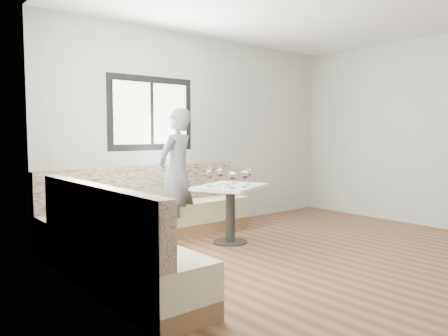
# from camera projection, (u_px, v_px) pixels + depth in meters

# --- Properties ---
(room) EXTENTS (5.01, 5.01, 2.81)m
(room) POSITION_uv_depth(u_px,v_px,m) (337.00, 131.00, 4.60)
(room) COLOR brown
(room) RESTS_ON ground
(banquette) EXTENTS (2.90, 2.80, 0.95)m
(banquette) POSITION_uv_depth(u_px,v_px,m) (139.00, 227.00, 4.91)
(banquette) COLOR brown
(banquette) RESTS_ON ground
(table) EXTENTS (1.09, 0.99, 0.73)m
(table) POSITION_uv_depth(u_px,v_px,m) (230.00, 200.00, 5.49)
(table) COLOR black
(table) RESTS_ON ground
(person) EXTENTS (0.74, 0.62, 1.71)m
(person) POSITION_uv_depth(u_px,v_px,m) (176.00, 174.00, 5.69)
(person) COLOR slate
(person) RESTS_ON ground
(olive_ramekin) EXTENTS (0.10, 0.10, 0.04)m
(olive_ramekin) POSITION_uv_depth(u_px,v_px,m) (225.00, 185.00, 5.33)
(olive_ramekin) COLOR white
(olive_ramekin) RESTS_ON table
(wine_glass_a) EXTENTS (0.10, 0.10, 0.21)m
(wine_glass_a) POSITION_uv_depth(u_px,v_px,m) (232.00, 176.00, 5.16)
(wine_glass_a) COLOR white
(wine_glass_a) RESTS_ON table
(wine_glass_b) EXTENTS (0.10, 0.10, 0.21)m
(wine_glass_b) POSITION_uv_depth(u_px,v_px,m) (245.00, 175.00, 5.30)
(wine_glass_b) COLOR white
(wine_glass_b) RESTS_ON table
(wine_glass_c) EXTENTS (0.10, 0.10, 0.21)m
(wine_glass_c) POSITION_uv_depth(u_px,v_px,m) (248.00, 173.00, 5.58)
(wine_glass_c) COLOR white
(wine_glass_c) RESTS_ON table
(wine_glass_d) EXTENTS (0.10, 0.10, 0.21)m
(wine_glass_d) POSITION_uv_depth(u_px,v_px,m) (221.00, 173.00, 5.53)
(wine_glass_d) COLOR white
(wine_glass_d) RESTS_ON table
(wine_glass_e) EXTENTS (0.10, 0.10, 0.21)m
(wine_glass_e) POSITION_uv_depth(u_px,v_px,m) (234.00, 172.00, 5.74)
(wine_glass_e) COLOR white
(wine_glass_e) RESTS_ON table
(wine_glass_f) EXTENTS (0.10, 0.10, 0.21)m
(wine_glass_f) POSITION_uv_depth(u_px,v_px,m) (210.00, 174.00, 5.37)
(wine_glass_f) COLOR white
(wine_glass_f) RESTS_ON table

